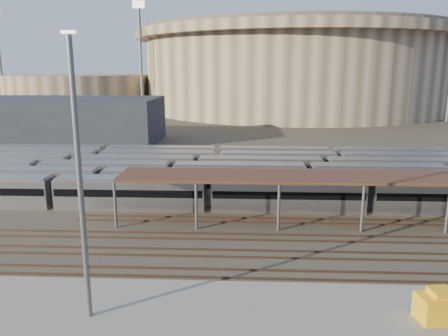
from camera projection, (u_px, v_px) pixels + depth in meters
The scene contains 12 objects.
ground at pixel (190, 233), 44.79m from camera, with size 420.00×420.00×0.00m, color #383026.
apron at pixel (92, 310), 30.38m from camera, with size 50.00×9.00×0.20m, color gray.
subway_trains at pixel (209, 174), 62.37m from camera, with size 122.21×23.90×3.60m.
inspection_shed at pixel (398, 179), 46.58m from camera, with size 60.30×6.00×5.30m.
empty_tracks at pixel (183, 252), 39.90m from camera, with size 170.00×9.62×0.18m.
stadium at pixel (293, 68), 176.29m from camera, with size 124.00×124.00×32.50m.
secondary_arena at pixel (79, 93), 172.48m from camera, with size 56.00×56.00×14.00m, color tan.
service_building at pixel (65, 120), 98.78m from camera, with size 42.00×20.00×10.00m, color #1E232D.
floodlight_0 at pixel (141, 56), 148.61m from camera, with size 4.00×1.00×38.40m.
floodlight_3 at pixel (210, 59), 196.39m from camera, with size 4.00×1.00×38.40m.
yard_light_pole at pixel (80, 182), 27.44m from camera, with size 0.80×0.36×18.50m.
yellow_equipment at pixel (439, 308), 28.85m from camera, with size 2.85×1.78×1.78m, color gold.
Camera 1 is at (5.46, -41.94, 16.55)m, focal length 35.00 mm.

